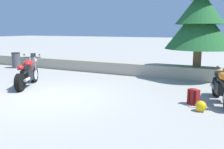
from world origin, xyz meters
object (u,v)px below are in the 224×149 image
Objects in this scene: trash_bin at (16,60)px; rider_helmet at (201,106)px; motorcycle_red_near_left at (28,74)px; pine_tree_far_left at (200,20)px; rider_backpack at (194,96)px; motorcycle_orange_centre at (223,87)px.

rider_helmet is at bearing -17.70° from trash_bin.
motorcycle_red_near_left reaches higher than trash_bin.
pine_tree_far_left is at bearing 37.17° from motorcycle_red_near_left.
trash_bin is at bearing -173.11° from pine_tree_far_left.
trash_bin reaches higher than rider_backpack.
motorcycle_red_near_left is 0.54× the size of pine_tree_far_left.
rider_backpack is at bearing -15.23° from trash_bin.
rider_backpack is at bearing 115.16° from rider_helmet.
motorcycle_red_near_left is 0.95× the size of motorcycle_orange_centre.
pine_tree_far_left is (-0.39, 3.81, 2.26)m from rider_backpack.
motorcycle_orange_centre is 0.56× the size of pine_tree_far_left.
pine_tree_far_left reaches higher than motorcycle_orange_centre.
rider_helmet is 0.08× the size of pine_tree_far_left.
motorcycle_orange_centre is at bearing -71.35° from pine_tree_far_left.
motorcycle_red_near_left is 6.92× the size of rider_helmet.
pine_tree_far_left reaches higher than rider_backpack.
rider_helmet is (6.17, -0.17, -0.35)m from motorcycle_red_near_left.
trash_bin is (-9.41, -1.14, -2.07)m from pine_tree_far_left.
motorcycle_orange_centre is at bearing 66.37° from rider_helmet.
rider_backpack is 0.55× the size of trash_bin.
rider_helmet is at bearing -113.63° from motorcycle_orange_centre.
motorcycle_red_near_left is 6.18m from rider_helmet.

